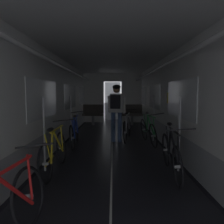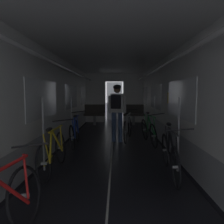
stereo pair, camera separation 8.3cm
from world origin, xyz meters
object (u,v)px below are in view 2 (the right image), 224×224
(bicycle_blue, at_px, (75,132))
(bicycle_black, at_px, (170,155))
(person_cyclist_aisle, at_px, (117,107))
(bicycle_yellow, at_px, (53,152))
(bicycle_green, at_px, (149,131))
(bicycle_silver_in_aisle, at_px, (128,128))
(bench_seat_far_right, at_px, (134,113))
(bench_seat_far_left, at_px, (95,113))

(bicycle_blue, relative_size, bicycle_black, 1.00)
(person_cyclist_aisle, bearing_deg, bicycle_black, -70.63)
(bicycle_black, distance_m, bicycle_yellow, 2.13)
(bicycle_green, bearing_deg, bicycle_silver_in_aisle, 140.32)
(bench_seat_far_right, relative_size, bicycle_silver_in_aisle, 0.59)
(bench_seat_far_right, relative_size, bicycle_blue, 0.58)
(bench_seat_far_left, bearing_deg, bench_seat_far_right, 0.00)
(bicycle_blue, bearing_deg, bicycle_silver_in_aisle, 26.92)
(bicycle_green, height_order, bicycle_silver_in_aisle, bicycle_green)
(bicycle_black, distance_m, bicycle_silver_in_aisle, 2.99)
(person_cyclist_aisle, bearing_deg, bicycle_green, -13.59)
(bicycle_blue, xyz_separation_m, bicycle_yellow, (-0.01, -2.05, 0.00))
(bicycle_blue, bearing_deg, bicycle_black, -45.63)
(bicycle_yellow, distance_m, person_cyclist_aisle, 2.90)
(bench_seat_far_right, distance_m, bicycle_yellow, 6.39)
(bench_seat_far_right, distance_m, bicycle_black, 6.20)
(bicycle_blue, xyz_separation_m, bicycle_green, (2.10, 0.28, -0.00))
(bench_seat_far_left, height_order, bicycle_blue, same)
(bicycle_green, relative_size, person_cyclist_aisle, 0.98)
(bench_seat_far_left, xyz_separation_m, bicycle_blue, (-0.15, -4.03, -0.19))
(person_cyclist_aisle, xyz_separation_m, bicycle_silver_in_aisle, (0.34, 0.26, -0.69))
(bench_seat_far_right, relative_size, bicycle_green, 0.58)
(bench_seat_far_right, relative_size, bicycle_yellow, 0.58)
(bicycle_green, height_order, person_cyclist_aisle, person_cyclist_aisle)
(bench_seat_far_left, height_order, bicycle_green, same)
(bench_seat_far_right, bearing_deg, bicycle_blue, -115.81)
(bench_seat_far_right, height_order, bicycle_silver_in_aisle, bench_seat_far_right)
(bicycle_yellow, xyz_separation_m, bicycle_silver_in_aisle, (1.52, 2.82, 0.00))
(bicycle_yellow, height_order, person_cyclist_aisle, person_cyclist_aisle)
(bicycle_blue, distance_m, bicycle_yellow, 2.05)
(bench_seat_far_right, height_order, bicycle_green, same)
(bench_seat_far_left, bearing_deg, bicycle_silver_in_aisle, -67.22)
(bicycle_green, bearing_deg, bicycle_blue, -172.29)
(bench_seat_far_left, xyz_separation_m, bicycle_yellow, (-0.16, -6.08, -0.19))
(bench_seat_far_left, distance_m, bicycle_black, 6.50)
(person_cyclist_aisle, bearing_deg, bench_seat_far_right, 77.63)
(bicycle_green, distance_m, person_cyclist_aisle, 1.18)
(bicycle_black, relative_size, bicycle_silver_in_aisle, 1.01)
(bicycle_blue, relative_size, bicycle_yellow, 1.00)
(bicycle_black, bearing_deg, bicycle_silver_in_aisle, 101.54)
(bicycle_yellow, bearing_deg, bicycle_green, 47.85)
(bicycle_black, height_order, bicycle_silver_in_aisle, bicycle_black)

